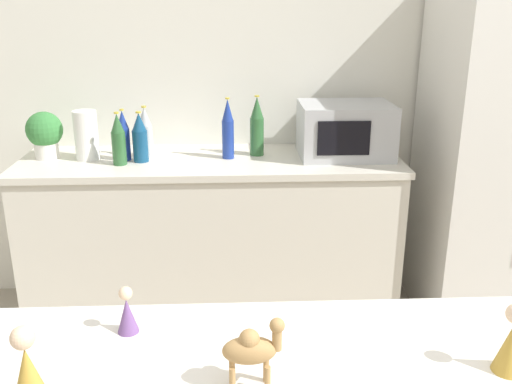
{
  "coord_description": "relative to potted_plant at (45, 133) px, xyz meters",
  "views": [
    {
      "loc": [
        -0.31,
        -0.5,
        1.71
      ],
      "look_at": [
        -0.22,
        1.45,
        1.04
      ],
      "focal_mm": 40.0,
      "sensor_mm": 36.0,
      "label": 1
    }
  ],
  "objects": [
    {
      "name": "wall_back",
      "position": [
        1.28,
        0.28,
        0.24
      ],
      "size": [
        8.0,
        0.06,
        2.55
      ],
      "color": "silver",
      "rests_on": "ground_plane"
    },
    {
      "name": "back_counter",
      "position": [
        0.86,
        -0.05,
        -0.59
      ],
      "size": [
        2.0,
        0.63,
        0.9
      ],
      "color": "silver",
      "rests_on": "ground_plane"
    },
    {
      "name": "back_bottle_4",
      "position": [
        0.5,
        -0.09,
        -0.01
      ],
      "size": [
        0.08,
        0.08,
        0.26
      ],
      "color": "navy",
      "rests_on": "back_counter"
    },
    {
      "name": "back_bottle_1",
      "position": [
        0.41,
        -0.14,
        -0.01
      ],
      "size": [
        0.07,
        0.07,
        0.27
      ],
      "color": "#2D6033",
      "rests_on": "back_counter"
    },
    {
      "name": "back_bottle_3",
      "position": [
        0.42,
        -0.06,
        -0.01
      ],
      "size": [
        0.06,
        0.06,
        0.27
      ],
      "color": "navy",
      "rests_on": "back_counter"
    },
    {
      "name": "wise_man_figurine_blue",
      "position": [
        0.73,
        -1.81,
        -0.0
      ],
      "size": [
        0.05,
        0.05,
        0.11
      ],
      "color": "#6B4784",
      "rests_on": "bar_counter"
    },
    {
      "name": "back_bottle_0",
      "position": [
        1.11,
        0.01,
        0.02
      ],
      "size": [
        0.07,
        0.07,
        0.32
      ],
      "color": "#2D6033",
      "rests_on": "back_counter"
    },
    {
      "name": "wise_man_figurine_crimson",
      "position": [
        0.59,
        -2.05,
        0.02
      ],
      "size": [
        0.07,
        0.07,
        0.16
      ],
      "color": "#B28933",
      "rests_on": "bar_counter"
    },
    {
      "name": "potted_plant",
      "position": [
        0.0,
        0.0,
        0.0
      ],
      "size": [
        0.19,
        0.19,
        0.25
      ],
      "color": "silver",
      "rests_on": "back_counter"
    },
    {
      "name": "paper_towel_roll",
      "position": [
        0.22,
        -0.03,
        -0.01
      ],
      "size": [
        0.12,
        0.12,
        0.25
      ],
      "color": "white",
      "rests_on": "back_counter"
    },
    {
      "name": "back_bottle_2",
      "position": [
        0.52,
        0.0,
        -0.01
      ],
      "size": [
        0.07,
        0.07,
        0.27
      ],
      "color": "#B2B7BC",
      "rests_on": "back_counter"
    },
    {
      "name": "back_bottle_5",
      "position": [
        0.95,
        -0.04,
        0.02
      ],
      "size": [
        0.06,
        0.06,
        0.32
      ],
      "color": "navy",
      "rests_on": "back_counter"
    },
    {
      "name": "wise_man_figurine_purple",
      "position": [
        1.53,
        -1.99,
        0.01
      ],
      "size": [
        0.07,
        0.07,
        0.15
      ],
      "color": "#B28933",
      "rests_on": "bar_counter"
    },
    {
      "name": "camel_figurine",
      "position": [
        1.0,
        -2.02,
        0.04
      ],
      "size": [
        0.12,
        0.06,
        0.15
      ],
      "color": "#A87F4C",
      "rests_on": "bar_counter"
    },
    {
      "name": "microwave",
      "position": [
        1.57,
        -0.03,
        0.01
      ],
      "size": [
        0.48,
        0.37,
        0.28
      ],
      "color": "#B2B5BA",
      "rests_on": "back_counter"
    }
  ]
}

